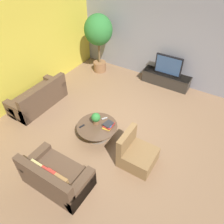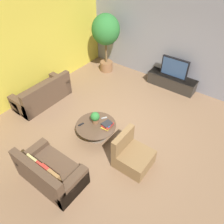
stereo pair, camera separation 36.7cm
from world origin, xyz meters
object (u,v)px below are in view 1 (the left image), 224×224
potted_plant_tabletop (96,118)px  couch_by_wall (39,98)px  coffee_table (97,129)px  couch_near_entry (56,177)px  media_console (166,79)px  television (168,65)px  potted_palm_tall (98,33)px  armchair_wicker (136,154)px

potted_plant_tabletop → couch_by_wall: bearing=178.1°
coffee_table → couch_near_entry: bearing=-87.7°
media_console → coffee_table: media_console is taller
television → couch_near_entry: television is taller
television → coffee_table: television is taller
potted_palm_tall → media_console: bearing=9.5°
television → armchair_wicker: size_ratio=1.09×
potted_palm_tall → potted_plant_tabletop: 3.59m
potted_palm_tall → potted_plant_tabletop: (1.88, -2.91, -0.93)m
coffee_table → potted_plant_tabletop: potted_plant_tabletop is taller
potted_palm_tall → couch_by_wall: bearing=-98.0°
coffee_table → couch_by_wall: size_ratio=0.59×
couch_near_entry → potted_plant_tabletop: size_ratio=4.47×
couch_by_wall → potted_plant_tabletop: bearing=88.1°
coffee_table → potted_palm_tall: potted_palm_tall is taller
media_console → couch_by_wall: size_ratio=0.94×
couch_by_wall → couch_near_entry: bearing=53.1°
television → couch_near_entry: size_ratio=0.63×
armchair_wicker → potted_plant_tabletop: (-1.34, 0.27, 0.31)m
armchair_wicker → potted_palm_tall: size_ratio=0.40×
armchair_wicker → coffee_table: bearing=81.2°
couch_near_entry → armchair_wicker: armchair_wicker is taller
couch_by_wall → potted_palm_tall: 3.12m
television → couch_by_wall: (-2.97, -3.27, -0.49)m
coffee_table → potted_plant_tabletop: bearing=136.8°
armchair_wicker → potted_plant_tabletop: armchair_wicker is taller
couch_by_wall → armchair_wicker: armchair_wicker is taller
couch_by_wall → couch_near_entry: (2.42, -1.82, 0.01)m
couch_by_wall → armchair_wicker: size_ratio=2.12×
couch_by_wall → coffee_table: bearing=86.4°
armchair_wicker → potted_palm_tall: potted_palm_tall is taller
couch_by_wall → potted_palm_tall: potted_palm_tall is taller
couch_by_wall → potted_plant_tabletop: (2.28, -0.08, 0.30)m
media_console → couch_near_entry: 5.12m
coffee_table → couch_near_entry: (0.07, -1.67, 0.00)m
television → coffee_table: (-0.62, -3.42, -0.49)m
couch_near_entry → armchair_wicker: 1.90m
couch_by_wall → couch_near_entry: 3.03m
coffee_table → couch_by_wall: (-2.35, 0.15, -0.00)m
media_console → coffee_table: (-0.62, -3.42, 0.05)m
potted_plant_tabletop → armchair_wicker: bearing=-11.3°
coffee_table → potted_palm_tall: bearing=123.2°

